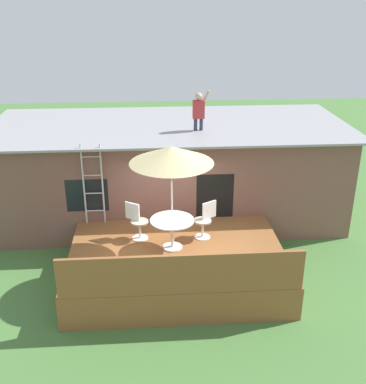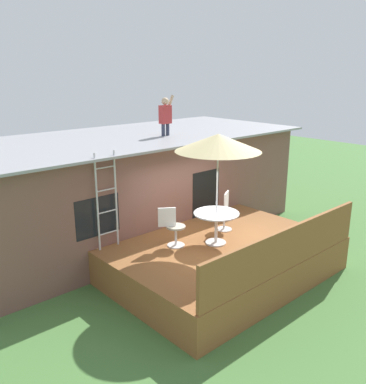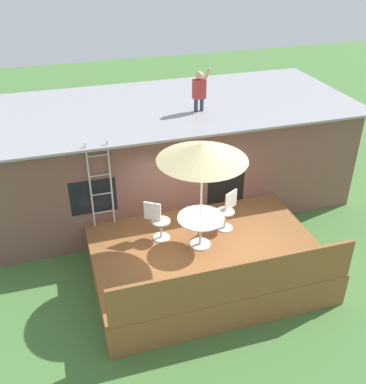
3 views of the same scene
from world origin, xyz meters
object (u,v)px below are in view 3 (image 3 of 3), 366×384
at_px(patio_table, 201,223).
at_px(patio_chair_right, 227,211).
at_px(person_figure, 200,88).
at_px(patio_umbrella, 202,152).
at_px(patio_chair_left, 158,221).
at_px(step_ladder, 101,185).

bearing_deg(patio_table, patio_chair_right, 30.50).
xyz_separation_m(patio_table, person_figure, (0.90, 2.86, 2.11)).
distance_m(patio_table, patio_umbrella, 1.76).
relative_size(patio_umbrella, patio_chair_left, 2.76).
distance_m(patio_chair_left, patio_chair_right, 1.68).
xyz_separation_m(step_ladder, patio_chair_left, (1.12, -0.91, -0.64)).
bearing_deg(patio_chair_right, person_figure, -122.10).
xyz_separation_m(patio_umbrella, patio_chair_left, (-0.84, 0.55, -1.89)).
xyz_separation_m(patio_table, patio_chair_left, (-0.84, 0.55, -0.13)).
bearing_deg(patio_chair_left, step_ladder, 174.26).
xyz_separation_m(patio_umbrella, step_ladder, (-1.96, 1.46, -1.25)).
distance_m(patio_table, step_ladder, 2.50).
distance_m(patio_table, patio_chair_right, 0.98).
bearing_deg(patio_chair_left, patio_chair_right, 31.30).
height_order(step_ladder, patio_chair_left, step_ladder).
distance_m(patio_table, person_figure, 3.67).
relative_size(patio_table, patio_umbrella, 0.41).
relative_size(step_ladder, patio_chair_left, 2.39).
height_order(patio_table, patio_chair_left, patio_chair_left).
bearing_deg(patio_umbrella, step_ladder, 143.26).
distance_m(person_figure, patio_chair_left, 3.66).
bearing_deg(patio_chair_right, patio_table, 0.00).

